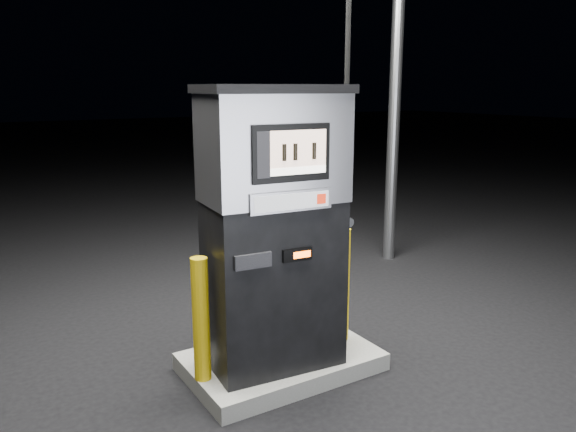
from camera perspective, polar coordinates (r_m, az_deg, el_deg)
ground at (r=5.06m, az=-0.71°, el=-15.32°), size 80.00×80.00×0.00m
pump_island at (r=5.02m, az=-0.71°, el=-14.57°), size 1.60×1.00×0.15m
fuel_dispenser at (r=4.45m, az=-1.43°, el=-1.12°), size 1.27×0.77×4.70m
bollard_left at (r=4.45m, az=-8.83°, el=-10.35°), size 0.14×0.14×0.99m
bollard_right at (r=5.09m, az=5.49°, el=-6.96°), size 0.16×0.16×1.03m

